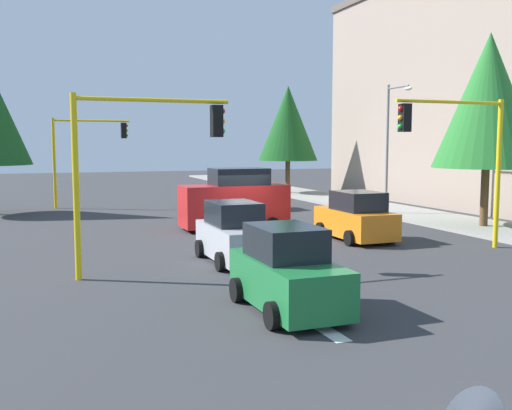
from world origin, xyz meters
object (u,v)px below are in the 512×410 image
(car_black, at_px, (252,194))
(street_lamp_curbside, at_px, (392,135))
(traffic_signal_near_left, at_px, (459,143))
(tree_roadside_near, at_px, (488,101))
(car_silver, at_px, (235,235))
(car_orange, at_px, (356,218))
(traffic_signal_far_right, at_px, (86,144))
(delivery_van_red, at_px, (235,201))
(tree_roadside_far, at_px, (288,123))
(car_green, at_px, (287,273))
(traffic_signal_near_right, at_px, (142,148))

(car_black, bearing_deg, street_lamp_curbside, 42.96)
(traffic_signal_near_left, xyz_separation_m, tree_roadside_near, (-4.00, 4.83, 1.89))
(traffic_signal_near_left, height_order, car_silver, traffic_signal_near_left)
(car_orange, bearing_deg, car_silver, -67.24)
(traffic_signal_far_right, xyz_separation_m, street_lamp_curbside, (10.39, 14.86, 0.50))
(car_black, bearing_deg, delivery_van_red, -25.41)
(traffic_signal_far_right, height_order, car_black, traffic_signal_far_right)
(traffic_signal_far_right, distance_m, tree_roadside_far, 15.75)
(street_lamp_curbside, bearing_deg, tree_roadside_far, 178.81)
(tree_roadside_near, height_order, car_black, tree_roadside_near)
(traffic_signal_far_right, xyz_separation_m, delivery_van_red, (12.00, 5.53, -2.57))
(car_orange, bearing_deg, traffic_signal_far_right, -151.17)
(traffic_signal_near_left, distance_m, car_orange, 5.02)
(traffic_signal_far_right, bearing_deg, car_green, 5.71)
(traffic_signal_near_right, distance_m, delivery_van_red, 10.02)
(traffic_signal_far_right, distance_m, car_orange, 19.19)
(traffic_signal_near_right, bearing_deg, car_black, 149.71)
(traffic_signal_near_left, relative_size, tree_roadside_far, 0.67)
(traffic_signal_near_left, distance_m, delivery_van_red, 10.22)
(car_orange, xyz_separation_m, car_green, (8.34, -6.65, -0.00))
(street_lamp_curbside, relative_size, delivery_van_red, 1.46)
(traffic_signal_near_left, distance_m, car_black, 16.12)
(car_orange, xyz_separation_m, car_silver, (2.51, -5.98, -0.00))
(traffic_signal_near_left, bearing_deg, car_black, -172.26)
(tree_roadside_near, bearing_deg, car_green, -56.77)
(car_black, bearing_deg, traffic_signal_near_right, -30.29)
(tree_roadside_near, height_order, delivery_van_red, tree_roadside_near)
(traffic_signal_near_right, bearing_deg, traffic_signal_near_left, 90.00)
(car_orange, bearing_deg, car_green, -38.58)
(street_lamp_curbside, distance_m, car_black, 9.00)
(traffic_signal_far_right, relative_size, car_silver, 1.41)
(street_lamp_curbside, bearing_deg, car_black, -137.04)
(traffic_signal_far_right, xyz_separation_m, traffic_signal_near_left, (20.00, 11.32, 0.04))
(tree_roadside_far, relative_size, delivery_van_red, 1.72)
(traffic_signal_near_right, height_order, tree_roadside_near, tree_roadside_near)
(traffic_signal_near_right, bearing_deg, tree_roadside_far, 147.76)
(traffic_signal_near_right, distance_m, car_green, 6.23)
(traffic_signal_near_left, bearing_deg, street_lamp_curbside, 159.82)
(tree_roadside_near, distance_m, car_green, 17.05)
(traffic_signal_near_left, height_order, tree_roadside_far, tree_roadside_far)
(delivery_van_red, height_order, car_black, delivery_van_red)
(traffic_signal_near_left, bearing_deg, delivery_van_red, -144.10)
(traffic_signal_near_left, bearing_deg, car_green, -60.73)
(tree_roadside_far, distance_m, car_orange, 21.94)
(traffic_signal_far_right, xyz_separation_m, car_black, (4.30, 9.19, -2.96))
(delivery_van_red, distance_m, car_orange, 5.87)
(delivery_van_red, height_order, car_silver, delivery_van_red)
(tree_roadside_far, bearing_deg, car_black, -35.70)
(tree_roadside_near, distance_m, car_black, 14.47)
(tree_roadside_far, xyz_separation_m, car_orange, (20.61, -6.01, -4.52))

